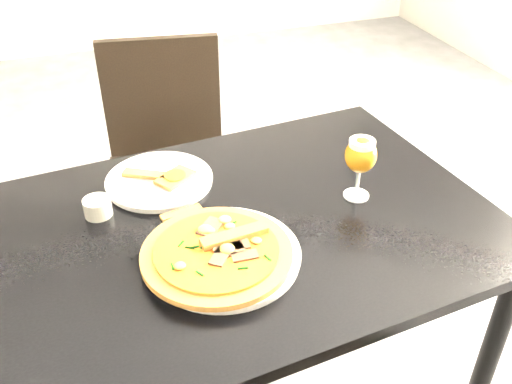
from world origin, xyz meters
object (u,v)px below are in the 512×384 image
object	(u,v)px
dining_table	(233,255)
beer_glass	(361,156)
pizza	(217,252)
chair_far	(169,164)

from	to	relation	value
dining_table	beer_glass	bearing A→B (deg)	-3.27
beer_glass	dining_table	bearing A→B (deg)	-177.61
pizza	chair_far	bearing A→B (deg)	87.09
dining_table	chair_far	size ratio (longest dim) A/B	1.40
chair_far	beer_glass	size ratio (longest dim) A/B	5.77
chair_far	beer_glass	bearing A→B (deg)	-55.31
dining_table	pizza	bearing A→B (deg)	-125.52
dining_table	beer_glass	distance (m)	0.38
pizza	beer_glass	distance (m)	0.41
dining_table	beer_glass	xyz separation A→B (m)	(0.32, 0.01, 0.20)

